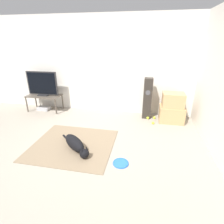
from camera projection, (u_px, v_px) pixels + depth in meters
name	position (u px, v px, depth m)	size (l,w,h in m)	color
ground_plane	(71.00, 149.00, 3.32)	(12.00, 12.00, 0.00)	#9E9384
wall_back	(98.00, 66.00, 4.74)	(8.00, 0.06, 2.55)	silver
area_rug	(73.00, 144.00, 3.47)	(1.57, 1.43, 0.01)	#847056
dog	(76.00, 144.00, 3.25)	(0.76, 0.67, 0.25)	black
frisbee	(121.00, 163.00, 2.93)	(0.27, 0.27, 0.03)	blue
cardboard_box_lower	(171.00, 114.00, 4.40)	(0.59, 0.46, 0.40)	tan
cardboard_box_upper	(173.00, 100.00, 4.25)	(0.51, 0.40, 0.35)	tan
floor_speaker	(147.00, 98.00, 4.51)	(0.22, 0.22, 1.06)	#2D2823
tv_stand	(44.00, 97.00, 5.03)	(0.95, 0.49, 0.46)	brown
tv	(42.00, 84.00, 4.89)	(0.89, 0.20, 0.67)	#232326
tennis_ball_by_boxes	(153.00, 123.00, 4.30)	(0.07, 0.07, 0.07)	#C6E033
tennis_ball_near_speaker	(148.00, 118.00, 4.58)	(0.07, 0.07, 0.07)	#C6E033
tennis_ball_loose_on_carpet	(154.00, 118.00, 4.60)	(0.07, 0.07, 0.07)	#C6E033
game_console	(44.00, 108.00, 5.19)	(0.34, 0.24, 0.09)	#B7B7BC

